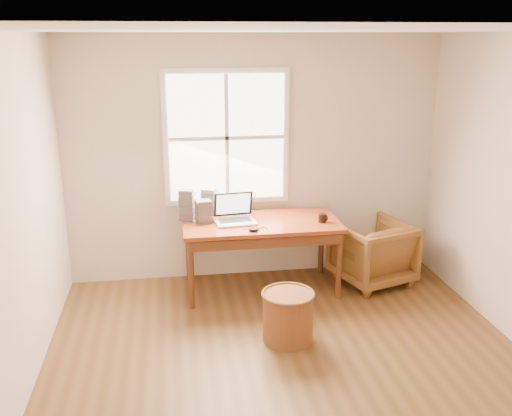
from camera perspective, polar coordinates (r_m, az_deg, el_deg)
The scene contains 11 objects.
room_shell at distance 4.12m, azimuth 3.91°, elevation -0.86°, with size 4.04×4.54×2.64m.
desk at distance 5.83m, azimuth 0.51°, elevation -1.52°, with size 1.60×0.80×0.04m, color brown.
armchair at distance 6.26m, azimuth 11.55°, elevation -4.36°, with size 0.72×0.74×0.68m, color brown.
wicker_stool at distance 5.06m, azimuth 3.21°, elevation -10.83°, with size 0.44×0.44×0.44m, color brown.
laptop at distance 5.72m, azimuth -2.09°, elevation -0.09°, with size 0.40×0.42×0.30m, color #B2B4B9, non-canonical shape.
mouse at distance 5.52m, azimuth -0.25°, elevation -2.20°, with size 0.11×0.06×0.04m, color black.
coffee_mug at distance 5.82m, azimuth 6.65°, elevation -1.00°, with size 0.08×0.08×0.09m, color black.
cd_stack_a at distance 6.04m, azimuth -4.70°, elevation 0.64°, with size 0.14×0.12×0.28m, color #AFB5BB.
cd_stack_b at distance 5.78m, azimuth -5.25°, elevation -0.34°, with size 0.15×0.13×0.23m, color #25252A.
cd_stack_c at distance 5.87m, azimuth -6.95°, elevation 0.33°, with size 0.14×0.13×0.32m, color gray.
cd_stack_d at distance 6.10m, azimuth -2.96°, elevation 0.37°, with size 0.14×0.12×0.18m, color silver.
Camera 1 is at (-0.90, -3.66, 2.57)m, focal length 40.00 mm.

